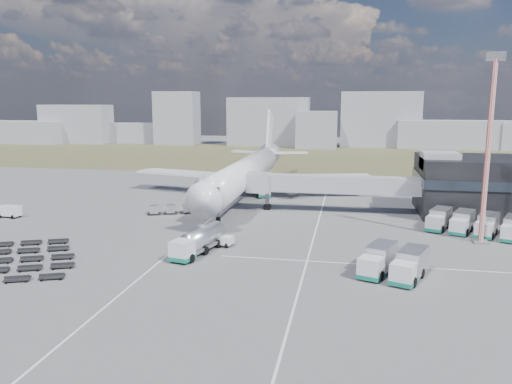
# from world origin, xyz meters

# --- Properties ---
(ground) EXTENTS (420.00, 420.00, 0.00)m
(ground) POSITION_xyz_m (0.00, 0.00, 0.00)
(ground) COLOR #565659
(ground) RESTS_ON ground
(grass_strip) EXTENTS (420.00, 90.00, 0.01)m
(grass_strip) POSITION_xyz_m (0.00, 110.00, 0.01)
(grass_strip) COLOR brown
(grass_strip) RESTS_ON ground
(lane_markings) EXTENTS (47.12, 110.00, 0.01)m
(lane_markings) POSITION_xyz_m (9.77, 3.00, 0.01)
(lane_markings) COLOR silver
(lane_markings) RESTS_ON ground
(terminal) EXTENTS (30.40, 16.40, 11.00)m
(terminal) POSITION_xyz_m (47.77, 23.96, 5.25)
(terminal) COLOR black
(terminal) RESTS_ON ground
(jet_bridge) EXTENTS (30.30, 3.80, 7.05)m
(jet_bridge) POSITION_xyz_m (15.90, 20.42, 5.05)
(jet_bridge) COLOR #939399
(jet_bridge) RESTS_ON ground
(airliner) EXTENTS (51.59, 64.53, 17.62)m
(airliner) POSITION_xyz_m (0.00, 32.38, 5.29)
(airliner) COLOR silver
(airliner) RESTS_ON ground
(skyline) EXTENTS (301.33, 24.44, 23.86)m
(skyline) POSITION_xyz_m (-4.59, 151.87, 8.26)
(skyline) COLOR #90919D
(skyline) RESTS_ON ground
(fuel_tanker) EXTENTS (4.93, 10.62, 3.33)m
(fuel_tanker) POSITION_xyz_m (1.74, -7.45, 1.66)
(fuel_tanker) COLOR silver
(fuel_tanker) RESTS_ON ground
(pushback_tug) EXTENTS (3.33, 2.27, 1.40)m
(pushback_tug) POSITION_xyz_m (3.87, -3.60, 0.70)
(pushback_tug) COLOR silver
(pushback_tug) RESTS_ON ground
(utility_van) EXTENTS (3.91, 2.12, 2.04)m
(utility_van) POSITION_xyz_m (-36.06, 6.14, 1.02)
(utility_van) COLOR silver
(utility_van) RESTS_ON ground
(catering_truck) EXTENTS (4.48, 6.68, 2.84)m
(catering_truck) POSITION_xyz_m (2.91, 33.74, 1.45)
(catering_truck) COLOR silver
(catering_truck) RESTS_ON ground
(service_trucks_near) EXTENTS (8.42, 9.11, 2.97)m
(service_trucks_near) POSITION_xyz_m (26.09, -11.56, 1.62)
(service_trucks_near) COLOR silver
(service_trucks_near) RESTS_ON ground
(service_trucks_far) EXTENTS (14.55, 11.50, 2.85)m
(service_trucks_far) POSITION_xyz_m (39.52, 9.80, 1.55)
(service_trucks_far) COLOR silver
(service_trucks_far) RESTS_ON ground
(uld_row) EXTENTS (10.66, 5.45, 1.51)m
(uld_row) POSITION_xyz_m (-8.61, 14.24, 0.91)
(uld_row) COLOR black
(uld_row) RESTS_ON ground
(floodlight_mast) EXTENTS (2.48, 2.01, 26.02)m
(floodlight_mast) POSITION_xyz_m (39.24, 4.64, 13.04)
(floodlight_mast) COLOR red
(floodlight_mast) RESTS_ON ground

